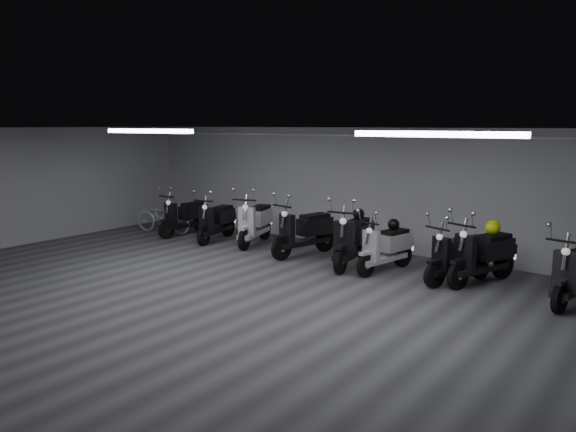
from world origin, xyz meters
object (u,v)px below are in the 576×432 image
Objects in this scene: scooter_3 at (304,223)px; scooter_8 at (483,245)px; scooter_2 at (255,215)px; scooter_7 at (459,247)px; helmet_0 at (394,224)px; scooter_1 at (216,214)px; helmet_1 at (493,227)px; scooter_6 at (386,239)px; scooter_5 at (354,230)px; scooter_0 at (184,210)px; helmet_2 at (359,214)px; bicycle at (163,213)px.

scooter_3 reaches higher than scooter_8.
scooter_2 is 5.10m from scooter_7.
scooter_3 is 2.12m from helmet_0.
scooter_1 is 4.76m from helmet_0.
scooter_7 is 6.72× the size of helmet_1.
scooter_6 is 6.52× the size of helmet_1.
scooter_5 is 1.05× the size of scooter_8.
scooter_7 is (2.15, 0.09, -0.08)m from scooter_5.
scooter_5 reaches higher than scooter_7.
helmet_1 is at bearing -15.76° from scooter_2.
scooter_0 is 7.64m from scooter_8.
helmet_0 is (0.76, 0.25, 0.17)m from scooter_5.
scooter_1 is 0.93× the size of scooter_2.
scooter_0 is at bearing 165.84° from scooter_1.
scooter_8 is 1.75m from helmet_0.
scooter_3 is (1.60, -0.21, -0.00)m from scooter_2.
scooter_8 is at bearing 1.79° from helmet_0.
scooter_8 reaches higher than scooter_7.
scooter_5 reaches higher than helmet_2.
scooter_2 is at bearing -174.63° from scooter_3.
scooter_2 is at bearing -161.61° from scooter_8.
scooter_8 is at bearing -12.20° from scooter_1.
helmet_0 is (3.70, -0.13, 0.19)m from scooter_2.
scooter_2 is at bearing -174.49° from scooter_6.
helmet_2 reaches higher than helmet_0.
scooter_7 is 0.73m from helmet_1.
scooter_8 reaches higher than scooter_0.
scooter_7 is 1.42m from helmet_0.
scooter_5 is 2.16m from scooter_7.
scooter_0 is at bearing -159.57° from scooter_8.
scooter_1 is 1.06× the size of bicycle.
helmet_0 is 0.82m from helmet_2.
scooter_3 is at bearing -175.14° from helmet_2.
helmet_0 is at bearing -159.02° from scooter_8.
bicycle is at bearing -168.75° from scooter_6.
scooter_7 is 2.24m from helmet_2.
helmet_1 is 1.12× the size of helmet_2.
scooter_5 reaches higher than scooter_3.
scooter_8 is (2.50, 0.30, -0.03)m from scooter_5.
scooter_2 is 8.45× the size of helmet_0.
helmet_1 is at bearing 18.55° from scooter_3.
scooter_1 is 3.99m from scooter_5.
scooter_7 is 7.99m from bicycle.
scooter_2 is at bearing 163.54° from scooter_5.
scooter_2 is 1.12× the size of scooter_6.
scooter_1 is 3.96m from helmet_2.
helmet_2 is at bearing -163.17° from scooter_7.
scooter_3 reaches higher than scooter_7.
helmet_0 is at bearing 15.14° from scooter_3.
scooter_3 is 1.01× the size of scooter_8.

